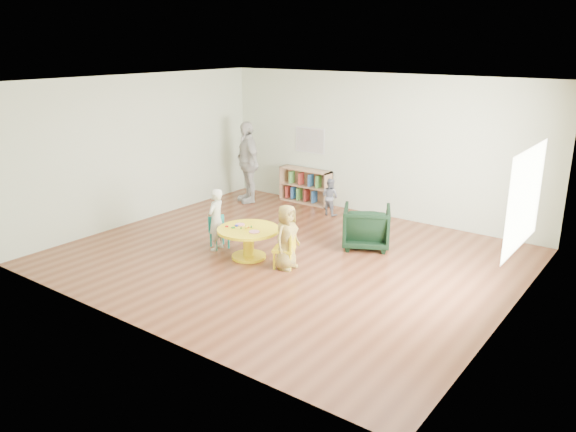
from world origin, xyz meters
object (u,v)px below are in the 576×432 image
(activity_table, at_px, (248,238))
(child_right, at_px, (287,237))
(bookshelf, at_px, (306,186))
(kid_chair_right, at_px, (287,248))
(toddler, at_px, (330,197))
(armchair, at_px, (366,227))
(adult_caretaker, at_px, (247,162))
(child_left, at_px, (216,220))
(kid_chair_left, at_px, (218,231))

(activity_table, xyz_separation_m, child_right, (0.76, 0.01, 0.17))
(bookshelf, height_order, child_right, child_right)
(bookshelf, bearing_deg, kid_chair_right, -59.80)
(bookshelf, xyz_separation_m, toddler, (0.92, -0.47, 0.01))
(armchair, xyz_separation_m, adult_caretaker, (-3.48, 0.98, 0.52))
(armchair, xyz_separation_m, toddler, (-1.50, 1.20, 0.02))
(kid_chair_right, xyz_separation_m, adult_caretaker, (-2.93, 2.53, 0.56))
(bookshelf, bearing_deg, toddler, -26.97)
(activity_table, height_order, kid_chair_right, kid_chair_right)
(child_left, bearing_deg, kid_chair_left, -161.91)
(bookshelf, bearing_deg, adult_caretaker, -147.17)
(kid_chair_right, distance_m, bookshelf, 3.72)
(kid_chair_left, xyz_separation_m, adult_caretaker, (-1.45, 2.48, 0.59))
(toddler, bearing_deg, kid_chair_right, 115.05)
(child_left, distance_m, toddler, 2.86)
(kid_chair_right, xyz_separation_m, child_right, (0.02, -0.03, 0.20))
(kid_chair_right, height_order, armchair, armchair)
(armchair, height_order, child_left, child_left)
(kid_chair_right, xyz_separation_m, toddler, (-0.95, 2.74, 0.06))
(child_right, bearing_deg, adult_caretaker, 48.66)
(kid_chair_left, xyz_separation_m, bookshelf, (-0.39, 3.17, 0.08))
(bookshelf, bearing_deg, child_right, -59.77)
(bookshelf, relative_size, adult_caretaker, 0.68)
(bookshelf, xyz_separation_m, adult_caretaker, (-1.06, -0.69, 0.51))
(activity_table, height_order, child_left, child_left)
(kid_chair_left, distance_m, adult_caretaker, 2.94)
(bookshelf, distance_m, adult_caretaker, 1.37)
(toddler, bearing_deg, child_left, 86.45)
(activity_table, xyz_separation_m, adult_caretaker, (-2.19, 2.57, 0.53))
(activity_table, bearing_deg, child_right, 0.96)
(child_left, height_order, toddler, child_left)
(armchair, height_order, toddler, toddler)
(kid_chair_left, xyz_separation_m, toddler, (0.53, 2.70, 0.09))
(kid_chair_left, distance_m, bookshelf, 3.19)
(kid_chair_right, bearing_deg, kid_chair_left, 65.31)
(bookshelf, distance_m, armchair, 2.94)
(kid_chair_left, xyz_separation_m, armchair, (2.03, 1.50, 0.07))
(child_left, bearing_deg, bookshelf, 176.63)
(activity_table, distance_m, child_right, 0.78)
(armchair, relative_size, child_right, 0.77)
(kid_chair_right, relative_size, toddler, 0.78)
(toddler, bearing_deg, child_right, 115.23)
(kid_chair_right, xyz_separation_m, armchair, (0.55, 1.54, 0.04))
(kid_chair_left, xyz_separation_m, child_right, (1.50, -0.07, 0.23))
(bookshelf, xyz_separation_m, armchair, (2.41, -1.67, -0.01))
(kid_chair_left, relative_size, adult_caretaker, 0.30)
(activity_table, relative_size, child_left, 0.95)
(bookshelf, xyz_separation_m, child_right, (1.89, -3.24, 0.15))
(kid_chair_left, height_order, toddler, toddler)
(adult_caretaker, bearing_deg, child_left, -30.85)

